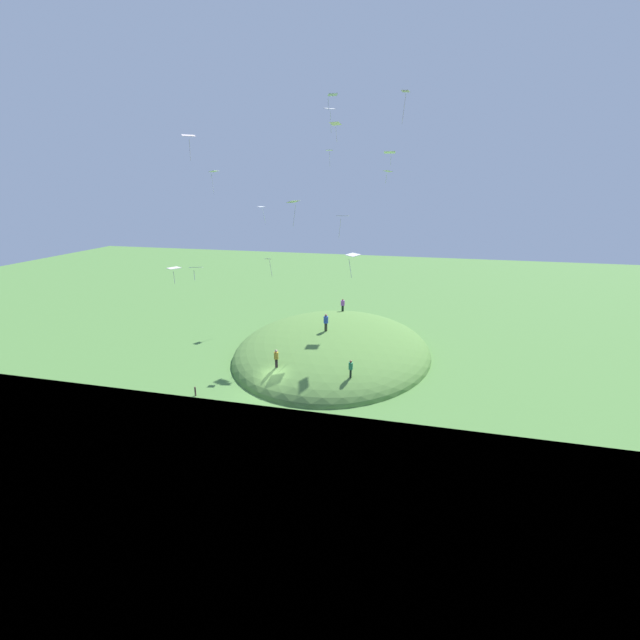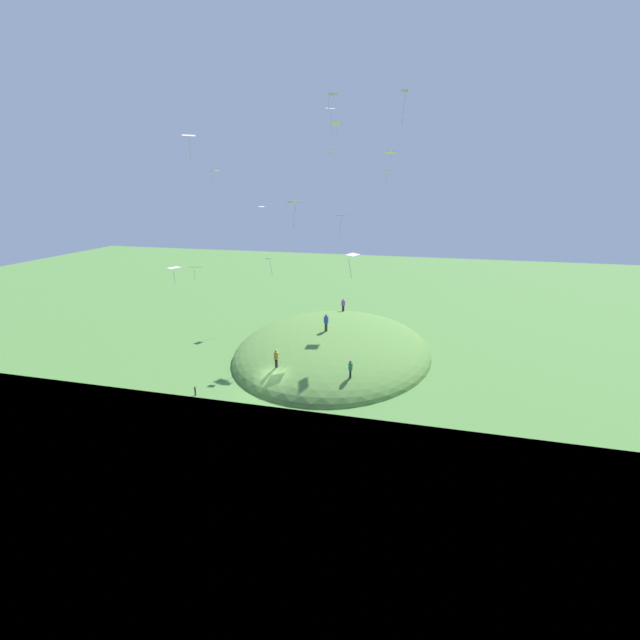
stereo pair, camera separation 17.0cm
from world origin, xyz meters
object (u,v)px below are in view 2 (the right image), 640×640
object	(u,v)px
person_walking_path	(350,367)
kite_1	(332,95)
person_near_shore	(276,356)
kite_11	(343,217)
kite_10	(330,152)
kite_0	(196,268)
kite_12	(269,261)
kite_2	(293,203)
kite_6	(262,208)
kite_3	(336,124)
kite_4	(388,172)
person_with_child	(326,321)
kite_7	(405,94)
kite_15	(214,173)
kite_14	(174,268)
mooring_post	(195,391)
kite_8	(390,153)
kite_13	(353,256)
person_watching_kites	(343,304)
kite_5	(330,110)
kite_9	(189,137)

from	to	relation	value
person_walking_path	kite_1	size ratio (longest dim) A/B	1.30
person_near_shore	kite_11	bearing A→B (deg)	-126.37
kite_10	kite_0	bearing A→B (deg)	143.12
kite_11	kite_12	distance (m)	8.22
kite_2	kite_12	world-z (taller)	kite_2
person_walking_path	kite_6	size ratio (longest dim) A/B	0.72
kite_3	kite_0	bearing A→B (deg)	147.19
kite_4	person_with_child	bearing A→B (deg)	113.93
person_with_child	kite_11	distance (m)	10.47
kite_7	kite_15	size ratio (longest dim) A/B	1.00
kite_14	kite_15	size ratio (longest dim) A/B	0.64
kite_4	kite_12	xyz separation A→B (m)	(-4.18, 10.70, -8.24)
kite_10	mooring_post	xyz separation A→B (m)	(-17.09, 7.85, -20.22)
kite_15	kite_12	bearing A→B (deg)	-90.18
person_near_shore	kite_2	world-z (taller)	kite_2
kite_1	kite_11	size ratio (longest dim) A/B	0.56
kite_3	kite_12	size ratio (longest dim) A/B	1.09
kite_14	mooring_post	world-z (taller)	kite_14
kite_3	kite_12	bearing A→B (deg)	156.61
kite_3	kite_15	size ratio (longest dim) A/B	0.94
person_near_shore	kite_2	bearing A→B (deg)	-101.13
kite_2	kite_7	size ratio (longest dim) A/B	1.08
person_with_child	kite_10	bearing A→B (deg)	-69.70
person_near_shore	kite_12	world-z (taller)	kite_12
kite_11	kite_15	bearing A→B (deg)	98.78
person_near_shore	kite_10	bearing A→B (deg)	-104.17
kite_11	kite_6	bearing A→B (deg)	48.46
person_walking_path	person_near_shore	bearing A→B (deg)	53.64
person_with_child	person_walking_path	distance (m)	8.92
kite_11	kite_12	size ratio (longest dim) A/B	1.19
kite_7	kite_12	bearing A→B (deg)	64.90
kite_3	kite_8	bearing A→B (deg)	-88.65
person_walking_path	kite_11	size ratio (longest dim) A/B	0.72
kite_11	kite_13	xyz separation A→B (m)	(-6.65, -2.15, -2.61)
kite_8	kite_12	size ratio (longest dim) A/B	0.77
person_with_child	kite_2	world-z (taller)	kite_2
person_watching_kites	kite_2	size ratio (longest dim) A/B	0.69
person_with_child	kite_5	size ratio (longest dim) A/B	0.78
mooring_post	kite_3	bearing A→B (deg)	-22.45
kite_1	kite_10	distance (m)	10.86
kite_6	kite_9	distance (m)	16.38
kite_6	kite_12	bearing A→B (deg)	-156.85
person_with_child	kite_4	xyz separation A→B (m)	(2.39, -5.39, 14.44)
kite_3	kite_13	size ratio (longest dim) A/B	1.03
kite_2	kite_15	world-z (taller)	kite_15
person_near_shore	kite_2	distance (m)	13.78
kite_4	kite_8	bearing A→B (deg)	3.94
person_with_child	kite_9	size ratio (longest dim) A/B	0.83
kite_2	kite_15	distance (m)	8.54
kite_1	kite_9	distance (m)	13.19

